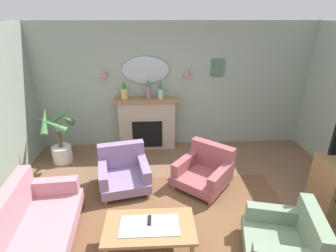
{
  "coord_description": "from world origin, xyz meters",
  "views": [
    {
      "loc": [
        -0.39,
        -2.6,
        2.79
      ],
      "look_at": [
        -0.18,
        1.6,
        0.96
      ],
      "focal_mm": 27.71,
      "sensor_mm": 36.0,
      "label": 1
    }
  ],
  "objects_px": {
    "fireplace": "(147,124)",
    "tv_remote": "(150,220)",
    "armchair_in_corner": "(124,170)",
    "potted_plant_tall_palm": "(59,139)",
    "mantel_vase_centre": "(161,90)",
    "wall_sconce_left": "(104,74)",
    "framed_picture": "(218,68)",
    "coffee_table": "(150,229)",
    "armchair_by_coffee_table": "(205,170)",
    "armchair_beside_couch": "(287,239)",
    "mantel_vase_right": "(124,91)",
    "floral_couch": "(27,231)",
    "wall_sconce_right": "(187,73)",
    "mantel_vase_left": "(148,89)",
    "wall_mirror": "(146,70)"
  },
  "relations": [
    {
      "from": "fireplace",
      "to": "tv_remote",
      "type": "height_order",
      "value": "fireplace"
    },
    {
      "from": "armchair_in_corner",
      "to": "potted_plant_tall_palm",
      "type": "distance_m",
      "value": 1.62
    },
    {
      "from": "mantel_vase_centre",
      "to": "fireplace",
      "type": "bearing_deg",
      "value": 174.61
    },
    {
      "from": "wall_sconce_left",
      "to": "tv_remote",
      "type": "distance_m",
      "value": 3.24
    },
    {
      "from": "framed_picture",
      "to": "coffee_table",
      "type": "distance_m",
      "value": 3.58
    },
    {
      "from": "armchair_by_coffee_table",
      "to": "tv_remote",
      "type": "bearing_deg",
      "value": -125.56
    },
    {
      "from": "armchair_beside_couch",
      "to": "mantel_vase_centre",
      "type": "bearing_deg",
      "value": 115.84
    },
    {
      "from": "mantel_vase_right",
      "to": "mantel_vase_centre",
      "type": "xyz_separation_m",
      "value": [
        0.75,
        0.0,
        0.02
      ]
    },
    {
      "from": "framed_picture",
      "to": "potted_plant_tall_palm",
      "type": "height_order",
      "value": "framed_picture"
    },
    {
      "from": "floral_couch",
      "to": "potted_plant_tall_palm",
      "type": "distance_m",
      "value": 2.22
    },
    {
      "from": "fireplace",
      "to": "wall_sconce_right",
      "type": "distance_m",
      "value": 1.38
    },
    {
      "from": "coffee_table",
      "to": "mantel_vase_left",
      "type": "bearing_deg",
      "value": 90.77
    },
    {
      "from": "coffee_table",
      "to": "armchair_by_coffee_table",
      "type": "relative_size",
      "value": 0.96
    },
    {
      "from": "coffee_table",
      "to": "floral_couch",
      "type": "relative_size",
      "value": 0.62
    },
    {
      "from": "framed_picture",
      "to": "floral_couch",
      "type": "relative_size",
      "value": 0.2
    },
    {
      "from": "mantel_vase_centre",
      "to": "coffee_table",
      "type": "bearing_deg",
      "value": -94.32
    },
    {
      "from": "mantel_vase_left",
      "to": "wall_mirror",
      "type": "xyz_separation_m",
      "value": [
        -0.05,
        0.17,
        0.34
      ]
    },
    {
      "from": "mantel_vase_left",
      "to": "armchair_by_coffee_table",
      "type": "height_order",
      "value": "mantel_vase_left"
    },
    {
      "from": "mantel_vase_right",
      "to": "potted_plant_tall_palm",
      "type": "xyz_separation_m",
      "value": [
        -1.27,
        -0.5,
        -0.8
      ]
    },
    {
      "from": "mantel_vase_left",
      "to": "floral_couch",
      "type": "distance_m",
      "value": 3.25
    },
    {
      "from": "wall_mirror",
      "to": "coffee_table",
      "type": "height_order",
      "value": "wall_mirror"
    },
    {
      "from": "framed_picture",
      "to": "floral_couch",
      "type": "bearing_deg",
      "value": -135.56
    },
    {
      "from": "fireplace",
      "to": "armchair_beside_couch",
      "type": "relative_size",
      "value": 1.39
    },
    {
      "from": "mantel_vase_right",
      "to": "floral_couch",
      "type": "xyz_separation_m",
      "value": [
        -0.98,
        -2.7,
        -1.0
      ]
    },
    {
      "from": "mantel_vase_left",
      "to": "armchair_beside_couch",
      "type": "relative_size",
      "value": 0.42
    },
    {
      "from": "armchair_by_coffee_table",
      "to": "wall_sconce_left",
      "type": "bearing_deg",
      "value": 140.51
    },
    {
      "from": "floral_couch",
      "to": "framed_picture",
      "type": "bearing_deg",
      "value": 44.44
    },
    {
      "from": "wall_mirror",
      "to": "wall_sconce_left",
      "type": "bearing_deg",
      "value": -176.63
    },
    {
      "from": "armchair_by_coffee_table",
      "to": "potted_plant_tall_palm",
      "type": "bearing_deg",
      "value": 161.43
    },
    {
      "from": "mantel_vase_right",
      "to": "armchair_by_coffee_table",
      "type": "height_order",
      "value": "mantel_vase_right"
    },
    {
      "from": "floral_couch",
      "to": "armchair_by_coffee_table",
      "type": "xyz_separation_m",
      "value": [
        2.46,
        1.27,
        -0.01
      ]
    },
    {
      "from": "fireplace",
      "to": "framed_picture",
      "type": "relative_size",
      "value": 3.78
    },
    {
      "from": "mantel_vase_right",
      "to": "armchair_beside_couch",
      "type": "distance_m",
      "value": 3.82
    },
    {
      "from": "fireplace",
      "to": "floral_couch",
      "type": "bearing_deg",
      "value": -117.74
    },
    {
      "from": "fireplace",
      "to": "mantel_vase_left",
      "type": "xyz_separation_m",
      "value": [
        0.05,
        -0.03,
        0.79
      ]
    },
    {
      "from": "mantel_vase_left",
      "to": "fireplace",
      "type": "bearing_deg",
      "value": 150.47
    },
    {
      "from": "fireplace",
      "to": "armchair_beside_couch",
      "type": "xyz_separation_m",
      "value": [
        1.74,
        -3.0,
        -0.27
      ]
    },
    {
      "from": "wall_sconce_right",
      "to": "armchair_by_coffee_table",
      "type": "xyz_separation_m",
      "value": [
        0.17,
        -1.54,
        -1.35
      ]
    },
    {
      "from": "wall_mirror",
      "to": "armchair_beside_couch",
      "type": "xyz_separation_m",
      "value": [
        1.74,
        -3.14,
        -1.4
      ]
    },
    {
      "from": "mantel_vase_centre",
      "to": "potted_plant_tall_palm",
      "type": "distance_m",
      "value": 2.24
    },
    {
      "from": "wall_mirror",
      "to": "wall_sconce_left",
      "type": "height_order",
      "value": "wall_mirror"
    },
    {
      "from": "tv_remote",
      "to": "armchair_by_coffee_table",
      "type": "relative_size",
      "value": 0.14
    },
    {
      "from": "armchair_beside_couch",
      "to": "potted_plant_tall_palm",
      "type": "xyz_separation_m",
      "value": [
        -3.46,
        2.47,
        0.21
      ]
    },
    {
      "from": "framed_picture",
      "to": "mantel_vase_right",
      "type": "bearing_deg",
      "value": -174.73
    },
    {
      "from": "mantel_vase_right",
      "to": "mantel_vase_centre",
      "type": "relative_size",
      "value": 1.06
    },
    {
      "from": "fireplace",
      "to": "tv_remote",
      "type": "xyz_separation_m",
      "value": [
        0.09,
        -2.76,
        -0.12
      ]
    },
    {
      "from": "armchair_beside_couch",
      "to": "armchair_by_coffee_table",
      "type": "relative_size",
      "value": 0.86
    },
    {
      "from": "framed_picture",
      "to": "tv_remote",
      "type": "xyz_separation_m",
      "value": [
        -1.41,
        -2.91,
        -1.3
      ]
    },
    {
      "from": "mantel_vase_left",
      "to": "potted_plant_tall_palm",
      "type": "relative_size",
      "value": 0.36
    },
    {
      "from": "wall_sconce_left",
      "to": "armchair_beside_couch",
      "type": "xyz_separation_m",
      "value": [
        2.59,
        -3.09,
        -1.35
      ]
    }
  ]
}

